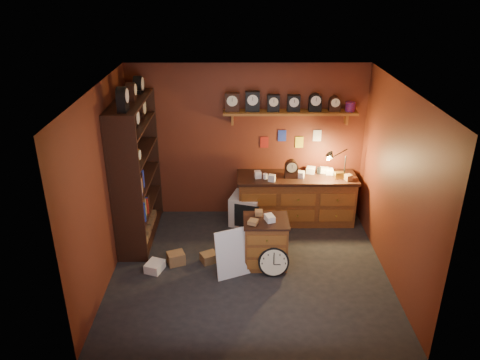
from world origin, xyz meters
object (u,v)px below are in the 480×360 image
(shelving_unit, at_px, (134,166))
(workbench, at_px, (296,196))
(low_cabinet, at_px, (266,240))
(big_round_clock, at_px, (274,262))

(shelving_unit, bearing_deg, workbench, 10.61)
(shelving_unit, distance_m, workbench, 2.80)
(low_cabinet, relative_size, big_round_clock, 1.87)
(shelving_unit, relative_size, big_round_clock, 5.73)
(shelving_unit, relative_size, workbench, 1.26)
(workbench, bearing_deg, low_cabinet, -114.27)
(shelving_unit, relative_size, low_cabinet, 3.07)
(big_round_clock, bearing_deg, shelving_unit, 152.20)
(shelving_unit, distance_m, big_round_clock, 2.63)
(workbench, height_order, big_round_clock, workbench)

